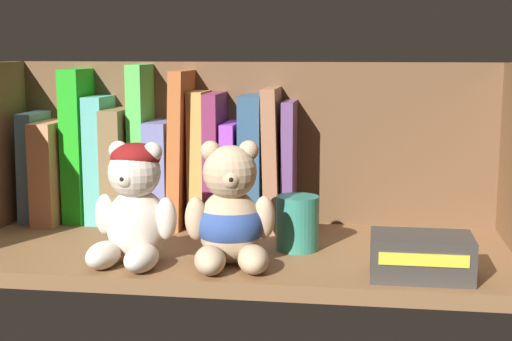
% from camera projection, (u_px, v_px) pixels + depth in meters
% --- Properties ---
extents(shelf_board, '(0.73, 0.31, 0.02)m').
position_uv_depth(shelf_board, '(236.00, 254.00, 1.02)').
color(shelf_board, brown).
rests_on(shelf_board, ground).
extents(shelf_back_panel, '(0.76, 0.01, 0.27)m').
position_uv_depth(shelf_back_panel, '(253.00, 149.00, 1.16)').
color(shelf_back_panel, brown).
rests_on(shelf_back_panel, ground).
extents(book_0, '(0.03, 0.10, 0.17)m').
position_uv_depth(book_0, '(38.00, 165.00, 1.18)').
color(book_0, '#628BB1').
rests_on(book_0, shelf_board).
extents(book_1, '(0.04, 0.15, 0.16)m').
position_uv_depth(book_1, '(59.00, 170.00, 1.18)').
color(book_1, '#D08154').
rests_on(book_1, shelf_board).
extents(book_2, '(0.03, 0.09, 0.24)m').
position_uv_depth(book_2, '(81.00, 145.00, 1.16)').
color(book_2, green).
rests_on(book_2, shelf_board).
extents(book_3, '(0.03, 0.09, 0.19)m').
position_uv_depth(book_3, '(102.00, 159.00, 1.16)').
color(book_3, '#52A89E').
rests_on(book_3, shelf_board).
extents(book_4, '(0.03, 0.14, 0.18)m').
position_uv_depth(book_4, '(124.00, 165.00, 1.16)').
color(book_4, brown).
rests_on(book_4, shelf_board).
extents(book_5, '(0.02, 0.09, 0.24)m').
position_uv_depth(book_5, '(143.00, 144.00, 1.15)').
color(book_5, '#4CBB49').
rests_on(book_5, shelf_board).
extents(book_6, '(0.03, 0.13, 0.16)m').
position_uv_depth(book_6, '(165.00, 172.00, 1.15)').
color(book_6, '#6A6CA8').
rests_on(book_6, shelf_board).
extents(book_7, '(0.03, 0.13, 0.23)m').
position_uv_depth(book_7, '(184.00, 148.00, 1.14)').
color(book_7, '#AD592A').
rests_on(book_7, shelf_board).
extents(book_8, '(0.02, 0.09, 0.20)m').
position_uv_depth(book_8, '(201.00, 158.00, 1.14)').
color(book_8, '#C08D41').
rests_on(book_8, shelf_board).
extents(book_9, '(0.02, 0.13, 0.20)m').
position_uv_depth(book_9, '(218.00, 159.00, 1.14)').
color(book_9, '#7A2850').
rests_on(book_9, shelf_board).
extents(book_10, '(0.02, 0.13, 0.16)m').
position_uv_depth(book_10, '(234.00, 173.00, 1.14)').
color(book_10, purple).
rests_on(book_10, shelf_board).
extents(book_11, '(0.03, 0.11, 0.20)m').
position_uv_depth(book_11, '(254.00, 161.00, 1.13)').
color(book_11, navy).
rests_on(book_11, shelf_board).
extents(book_12, '(0.03, 0.12, 0.21)m').
position_uv_depth(book_12, '(274.00, 158.00, 1.12)').
color(book_12, '#976346').
rests_on(book_12, shelf_board).
extents(book_13, '(0.02, 0.10, 0.19)m').
position_uv_depth(book_13, '(290.00, 164.00, 1.12)').
color(book_13, '#603E71').
rests_on(book_13, shelf_board).
extents(teddy_bear_larger, '(0.11, 0.12, 0.15)m').
position_uv_depth(teddy_bear_larger, '(134.00, 206.00, 0.94)').
color(teddy_bear_larger, beige).
rests_on(teddy_bear_larger, shelf_board).
extents(teddy_bear_smaller, '(0.12, 0.12, 0.15)m').
position_uv_depth(teddy_bear_smaller, '(230.00, 216.00, 0.93)').
color(teddy_bear_smaller, tan).
rests_on(teddy_bear_smaller, shelf_board).
extents(pillar_candle, '(0.06, 0.06, 0.07)m').
position_uv_depth(pillar_candle, '(298.00, 222.00, 1.00)').
color(pillar_candle, '#2D7A66').
rests_on(pillar_candle, shelf_board).
extents(small_product_box, '(0.12, 0.08, 0.05)m').
position_uv_depth(small_product_box, '(421.00, 256.00, 0.88)').
color(small_product_box, '#38332D').
rests_on(small_product_box, shelf_board).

